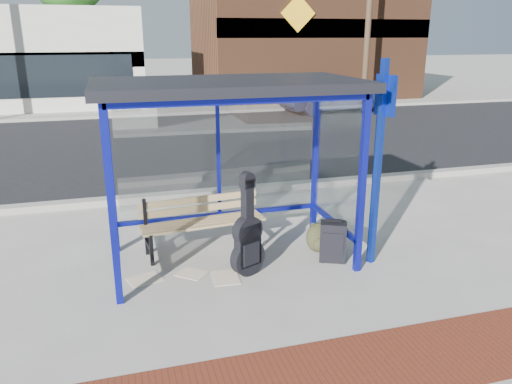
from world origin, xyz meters
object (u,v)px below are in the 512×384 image
object	(u,v)px
suitcase	(333,242)
backpack	(318,239)
bench	(202,219)
parked_car	(332,95)
guitar_bag	(248,241)
fire_hydrant	(378,95)

from	to	relation	value
suitcase	backpack	distance (m)	0.35
bench	backpack	distance (m)	1.67
suitcase	parked_car	bearing A→B (deg)	89.81
guitar_bag	parked_car	world-z (taller)	parked_car
guitar_bag	suitcase	world-z (taller)	guitar_bag
suitcase	fire_hydrant	distance (m)	16.81
fire_hydrant	suitcase	bearing A→B (deg)	-121.22
suitcase	backpack	world-z (taller)	suitcase
backpack	bench	bearing A→B (deg)	169.87
suitcase	parked_car	size ratio (longest dim) A/B	0.15
suitcase	fire_hydrant	xyz separation A→B (m)	(8.71, 14.37, 0.09)
bench	suitcase	bearing A→B (deg)	-33.52
backpack	fire_hydrant	size ratio (longest dim) A/B	0.60
bench	parked_car	bearing A→B (deg)	52.52
bench	backpack	xyz separation A→B (m)	(1.56, -0.53, -0.27)
guitar_bag	fire_hydrant	distance (m)	17.52
guitar_bag	suitcase	distance (m)	1.23
backpack	parked_car	size ratio (longest dim) A/B	0.10
backpack	parked_car	bearing A→B (deg)	73.44
backpack	parked_car	distance (m)	13.50
guitar_bag	suitcase	xyz separation A→B (m)	(1.21, 0.07, -0.19)
backpack	suitcase	bearing A→B (deg)	-70.21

